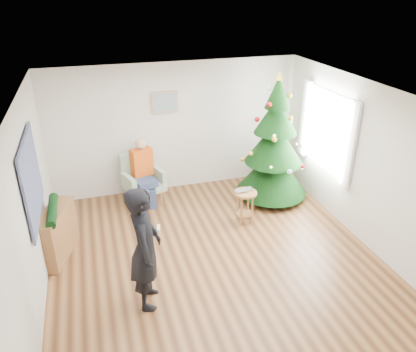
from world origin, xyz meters
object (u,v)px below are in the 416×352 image
object	(u,v)px
stool	(245,207)
console	(57,234)
christmas_tree	(274,144)
standing_man	(145,248)
armchair	(143,185)

from	to	relation	value
stool	console	distance (m)	3.16
christmas_tree	standing_man	world-z (taller)	christmas_tree
christmas_tree	armchair	world-z (taller)	christmas_tree
standing_man	console	distance (m)	1.92
christmas_tree	armchair	distance (m)	2.65
stool	console	bearing A→B (deg)	-178.77
standing_man	console	size ratio (longest dim) A/B	1.73
christmas_tree	standing_man	bearing A→B (deg)	-141.64
stool	armchair	size ratio (longest dim) A/B	0.62
stool	armchair	distance (m)	2.08
armchair	console	xyz separation A→B (m)	(-1.54, -1.37, 0.04)
christmas_tree	stool	xyz separation A→B (m)	(-0.86, -0.74, -0.82)
stool	christmas_tree	bearing A→B (deg)	40.74
armchair	standing_man	size ratio (longest dim) A/B	0.57
standing_man	stool	bearing A→B (deg)	-42.38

